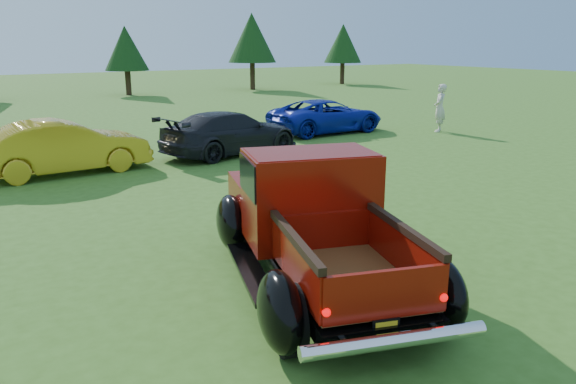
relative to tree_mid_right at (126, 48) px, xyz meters
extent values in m
plane|color=#38601B|center=(-6.00, -30.00, -2.97)|extent=(120.00, 120.00, 0.00)
cylinder|color=#332114|center=(0.00, 0.00, -2.18)|extent=(0.36, 0.36, 1.58)
cone|color=black|center=(0.00, 0.00, 0.02)|extent=(2.82, 2.82, 2.82)
cylinder|color=#332114|center=(9.00, -0.50, -2.00)|extent=(0.36, 0.36, 1.94)
cone|color=black|center=(9.00, -0.50, 0.70)|extent=(3.46, 3.46, 3.46)
cylinder|color=#332114|center=(18.00, 0.50, -2.11)|extent=(0.36, 0.36, 1.73)
cone|color=black|center=(18.00, 0.50, 0.29)|extent=(3.07, 3.07, 3.07)
cylinder|color=black|center=(-8.04, -32.37, -2.57)|extent=(0.47, 0.85, 0.81)
cylinder|color=black|center=(-6.39, -32.88, -2.57)|extent=(0.47, 0.85, 0.81)
cylinder|color=black|center=(-7.08, -29.26, -2.57)|extent=(0.47, 0.85, 0.81)
cylinder|color=black|center=(-5.43, -29.78, -2.57)|extent=(0.47, 0.85, 0.81)
cube|color=black|center=(-6.72, -31.03, -2.51)|extent=(2.78, 4.99, 0.20)
cube|color=maroon|center=(-6.22, -29.42, -2.10)|extent=(2.10, 1.97, 0.63)
cube|color=silver|center=(-5.99, -28.68, -2.11)|extent=(1.57, 0.54, 0.51)
cube|color=maroon|center=(-6.61, -30.69, -1.75)|extent=(2.08, 1.65, 1.32)
cube|color=black|center=(-6.61, -30.69, -1.40)|extent=(2.08, 1.57, 0.51)
cube|color=maroon|center=(-6.61, -30.69, -1.12)|extent=(1.97, 1.53, 0.08)
cube|color=brown|center=(-7.10, -32.24, -2.34)|extent=(1.91, 2.35, 0.05)
cube|color=maroon|center=(-7.75, -32.04, -2.08)|extent=(0.65, 1.96, 0.53)
cube|color=maroon|center=(-6.44, -32.44, -2.08)|extent=(0.65, 1.96, 0.53)
cube|color=maroon|center=(-6.79, -31.27, -2.08)|extent=(1.33, 0.46, 0.53)
cube|color=maroon|center=(-7.40, -33.21, -2.08)|extent=(1.33, 0.47, 0.53)
cube|color=black|center=(-7.75, -32.04, -1.76)|extent=(0.69, 1.97, 0.09)
cube|color=black|center=(-6.44, -32.44, -1.76)|extent=(0.69, 1.97, 0.09)
ellipsoid|color=black|center=(-8.14, -32.34, -2.44)|extent=(0.77, 1.17, 0.89)
ellipsoid|color=black|center=(-6.29, -32.91, -2.44)|extent=(0.77, 1.17, 0.89)
ellipsoid|color=black|center=(-7.17, -29.23, -2.44)|extent=(0.77, 1.17, 0.89)
ellipsoid|color=black|center=(-5.33, -29.81, -2.44)|extent=(0.77, 1.17, 0.89)
cube|color=black|center=(-7.66, -30.79, -2.64)|extent=(0.94, 2.14, 0.06)
cube|color=black|center=(-5.81, -31.36, -2.64)|extent=(0.94, 2.14, 0.06)
cylinder|color=silver|center=(-7.47, -33.45, -2.46)|extent=(1.94, 0.74, 0.16)
cube|color=black|center=(-7.41, -33.25, -2.41)|extent=(0.30, 0.11, 0.15)
cube|color=gold|center=(-7.41, -33.26, -2.41)|extent=(0.24, 0.08, 0.10)
sphere|color=#CC0505|center=(-8.03, -33.05, -2.18)|extent=(0.09, 0.09, 0.09)
sphere|color=#CC0505|center=(-6.78, -33.43, -2.18)|extent=(0.09, 0.09, 0.09)
imported|color=gold|center=(-8.28, -21.66, -2.26)|extent=(4.40, 1.72, 1.43)
imported|color=black|center=(-3.35, -21.58, -2.31)|extent=(4.86, 2.74, 1.33)
imported|color=#0D1C98|center=(1.69, -19.69, -2.34)|extent=(4.62, 2.22, 1.27)
imported|color=beige|center=(5.50, -21.88, -2.05)|extent=(0.79, 0.77, 1.84)
camera|label=1|loc=(-11.06, -37.13, 0.42)|focal=35.00mm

